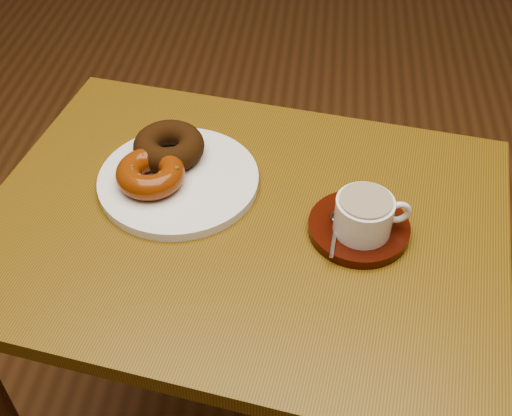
# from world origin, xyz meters

# --- Properties ---
(cafe_table) EXTENTS (0.82, 0.66, 0.70)m
(cafe_table) POSITION_xyz_m (-0.04, 0.36, 0.58)
(cafe_table) COLOR brown
(cafe_table) RESTS_ON ground
(donut_plate) EXTENTS (0.32, 0.32, 0.01)m
(donut_plate) POSITION_xyz_m (-0.14, 0.42, 0.70)
(donut_plate) COLOR white
(donut_plate) RESTS_ON cafe_table
(donut_cinnamon) EXTENTS (0.12, 0.12, 0.04)m
(donut_cinnamon) POSITION_xyz_m (-0.16, 0.46, 0.73)
(donut_cinnamon) COLOR black
(donut_cinnamon) RESTS_ON donut_plate
(donut_caramel) EXTENTS (0.11, 0.11, 0.04)m
(donut_caramel) POSITION_xyz_m (-0.18, 0.40, 0.73)
(donut_caramel) COLOR #7C350D
(donut_caramel) RESTS_ON donut_plate
(saucer) EXTENTS (0.17, 0.17, 0.02)m
(saucer) POSITION_xyz_m (0.13, 0.34, 0.70)
(saucer) COLOR #360F07
(saucer) RESTS_ON cafe_table
(coffee_cup) EXTENTS (0.10, 0.08, 0.06)m
(coffee_cup) POSITION_xyz_m (0.13, 0.34, 0.74)
(coffee_cup) COLOR white
(coffee_cup) RESTS_ON saucer
(teaspoon) EXTENTS (0.02, 0.09, 0.01)m
(teaspoon) POSITION_xyz_m (0.10, 0.34, 0.71)
(teaspoon) COLOR silver
(teaspoon) RESTS_ON saucer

